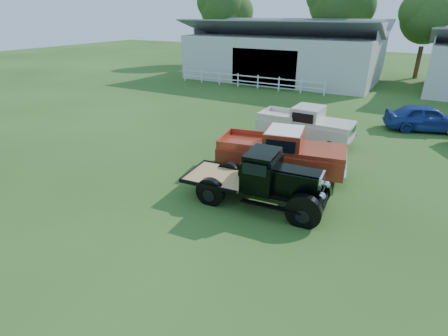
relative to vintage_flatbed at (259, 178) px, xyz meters
The scene contains 10 objects.
ground 2.24m from the vintage_flatbed, 144.73° to the right, with size 120.00×120.00×0.00m, color #274615.
shed_left 26.36m from the vintage_flatbed, 109.17° to the left, with size 18.80×10.20×5.60m, color silver, non-canonical shape.
fence_rail 21.17m from the vintage_flatbed, 117.08° to the left, with size 14.20×0.16×1.20m, color white, non-canonical shape.
tree_a 37.65m from the vintage_flatbed, 121.66° to the left, with size 6.30×6.30×10.50m, color black, non-canonical shape.
tree_b 33.66m from the vintage_flatbed, 99.74° to the left, with size 6.90×6.90×11.50m, color black, non-canonical shape.
tree_c 32.21m from the vintage_flatbed, 83.97° to the left, with size 5.40×5.40×9.00m, color black, non-canonical shape.
vintage_flatbed is the anchor object (origin of this frame).
red_pickup 2.87m from the vintage_flatbed, 95.49° to the left, with size 5.40×2.07×1.97m, color #9A3019, non-canonical shape.
white_pickup 7.29m from the vintage_flatbed, 94.98° to the left, with size 5.06×1.96×1.86m, color beige, non-canonical shape.
misc_car_blue 13.44m from the vintage_flatbed, 68.66° to the left, with size 1.79×4.46×1.52m, color navy.
Camera 1 is at (6.03, -9.05, 6.34)m, focal length 28.00 mm.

